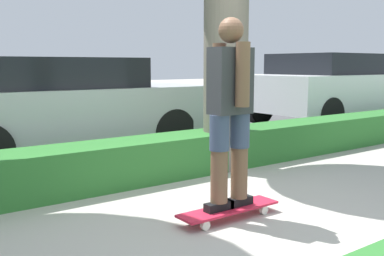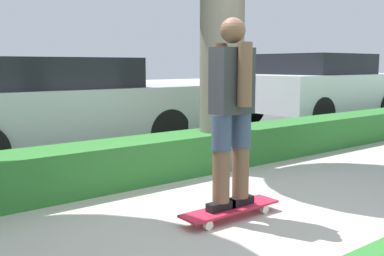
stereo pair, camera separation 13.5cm
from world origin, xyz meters
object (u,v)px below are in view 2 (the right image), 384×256
at_px(skateboard, 231,209).
at_px(parked_car_rear, 318,87).
at_px(skater_person, 232,109).
at_px(parked_car_middle, 58,104).

relative_size(skateboard, parked_car_rear, 0.24).
bearing_deg(skater_person, parked_car_middle, 93.01).
xyz_separation_m(parked_car_middle, parked_car_rear, (5.98, 0.09, 0.06)).
distance_m(skater_person, parked_car_middle, 3.34).
height_order(skateboard, skater_person, skater_person).
bearing_deg(skateboard, skater_person, -18.43).
bearing_deg(parked_car_rear, skateboard, -150.21).
xyz_separation_m(skateboard, parked_car_middle, (-0.17, 3.33, 0.68)).
bearing_deg(skateboard, parked_car_middle, 93.01).
bearing_deg(parked_car_middle, skater_person, -85.75).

